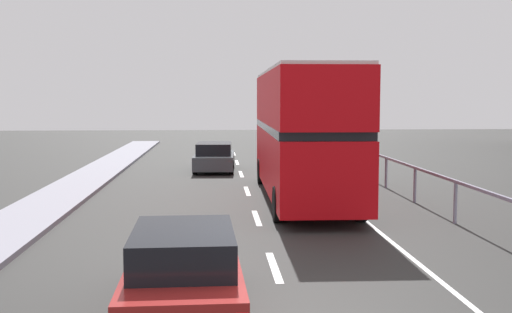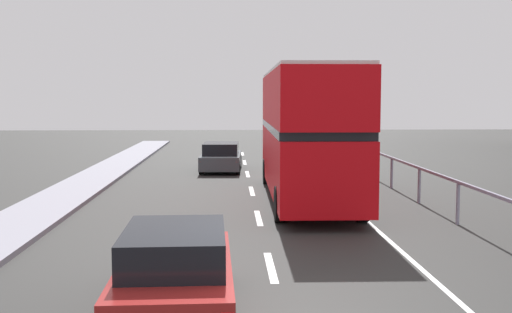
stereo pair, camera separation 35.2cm
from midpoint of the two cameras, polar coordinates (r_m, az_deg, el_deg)
name	(u,v)px [view 2 (the right image)]	position (r m, az deg, el deg)	size (l,w,h in m)	color
lane_paint_markings	(321,215)	(18.75, 6.45, -5.27)	(3.16, 46.00, 0.01)	silver
bridge_side_railing	(437,181)	(19.66, 16.51, -2.13)	(0.10, 42.00, 1.20)	gray
double_decker_bus_red	(306,131)	(21.30, 5.04, 2.32)	(2.71, 10.99, 4.36)	red
hatchback_car_near	(175,273)	(10.13, -6.27, -10.43)	(1.87, 4.32, 1.42)	maroon
sedan_car_ahead	(221,157)	(29.98, -2.82, -0.06)	(2.00, 4.38, 1.34)	#42494E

